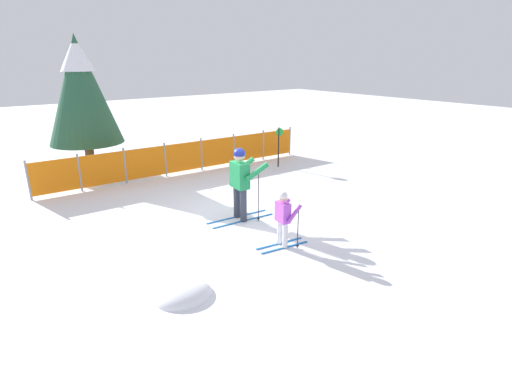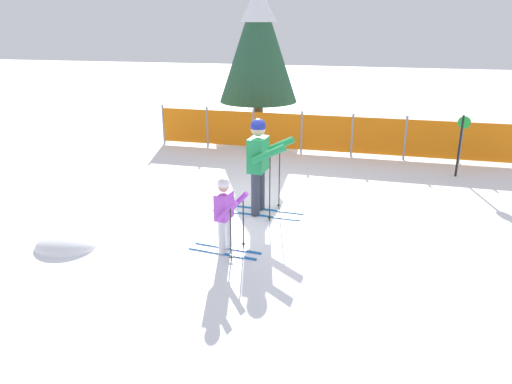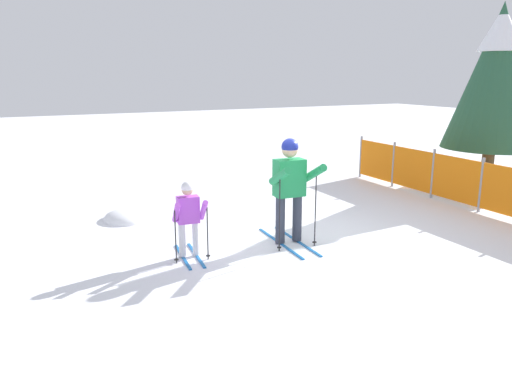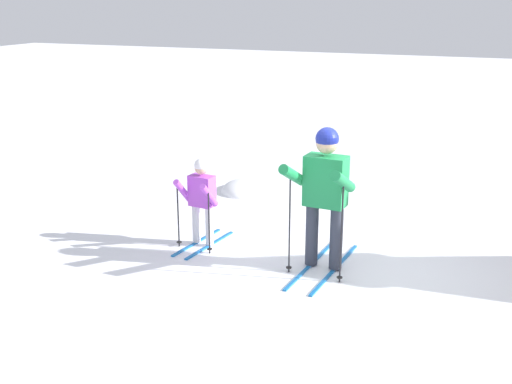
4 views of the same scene
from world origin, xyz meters
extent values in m
plane|color=white|center=(0.00, 0.00, 0.00)|extent=(60.00, 60.00, 0.00)
cube|color=#1966B2|center=(0.03, -0.06, 0.01)|extent=(1.69, 0.17, 0.02)
cube|color=#1966B2|center=(0.01, -0.38, 0.01)|extent=(1.69, 0.17, 0.02)
cylinder|color=#333847|center=(0.03, -0.06, 0.42)|extent=(0.16, 0.16, 0.80)
cylinder|color=#333847|center=(0.01, -0.38, 0.42)|extent=(0.16, 0.16, 0.80)
cube|color=#1E8C4C|center=(0.02, -0.22, 1.13)|extent=(0.32, 0.52, 0.62)
cylinder|color=#1E8C4C|center=(0.33, 0.06, 1.24)|extent=(0.64, 0.17, 0.40)
cylinder|color=#1E8C4C|center=(0.28, -0.56, 1.24)|extent=(0.64, 0.17, 0.40)
sphere|color=#D8AD8C|center=(0.02, -0.22, 1.60)|extent=(0.27, 0.27, 0.27)
sphere|color=navy|center=(0.02, -0.22, 1.65)|extent=(0.28, 0.28, 0.28)
cylinder|color=black|center=(0.36, 0.08, 0.62)|extent=(0.02, 0.02, 1.25)
cylinder|color=black|center=(0.36, 0.08, 0.06)|extent=(0.07, 0.07, 0.01)
cylinder|color=black|center=(0.31, -0.58, 0.62)|extent=(0.02, 0.02, 1.25)
cylinder|color=black|center=(0.31, -0.58, 0.06)|extent=(0.07, 0.07, 0.01)
cube|color=#1966B2|center=(-0.10, -1.86, 0.01)|extent=(1.14, 0.20, 0.02)
cube|color=#1966B2|center=(-0.13, -2.07, 0.01)|extent=(1.14, 0.20, 0.02)
cylinder|color=silver|center=(-0.10, -1.86, 0.29)|extent=(0.11, 0.11, 0.54)
cylinder|color=silver|center=(-0.13, -2.07, 0.29)|extent=(0.11, 0.11, 0.54)
cube|color=#B24CD8|center=(-0.12, -1.97, 0.77)|extent=(0.23, 0.36, 0.42)
cylinder|color=#B24CD8|center=(0.06, -1.78, 0.78)|extent=(0.36, 0.13, 0.38)
cylinder|color=#B24CD8|center=(0.00, -2.19, 0.78)|extent=(0.36, 0.13, 0.38)
sphere|color=#D8AD8C|center=(-0.12, -1.97, 1.09)|extent=(0.18, 0.18, 0.18)
sphere|color=white|center=(-0.12, -1.97, 1.12)|extent=(0.19, 0.19, 0.19)
cylinder|color=black|center=(0.13, -1.75, 0.42)|extent=(0.02, 0.02, 0.84)
cylinder|color=black|center=(0.13, -1.75, 0.06)|extent=(0.07, 0.07, 0.01)
cylinder|color=black|center=(0.07, -2.24, 0.42)|extent=(0.02, 0.02, 0.84)
cylinder|color=black|center=(0.07, -2.24, 0.06)|extent=(0.07, 0.07, 0.01)
cylinder|color=gray|center=(-3.85, 4.43, 0.57)|extent=(0.06, 0.06, 1.14)
cylinder|color=gray|center=(-2.51, 4.40, 0.57)|extent=(0.06, 0.06, 1.14)
cylinder|color=gray|center=(-1.17, 4.36, 0.57)|extent=(0.06, 0.06, 1.14)
cylinder|color=gray|center=(0.17, 4.32, 0.57)|extent=(0.06, 0.06, 1.14)
cylinder|color=gray|center=(1.51, 4.29, 0.57)|extent=(0.06, 0.06, 1.14)
cylinder|color=gray|center=(2.86, 4.25, 0.57)|extent=(0.06, 0.06, 1.14)
cylinder|color=gray|center=(4.20, 4.22, 0.57)|extent=(0.06, 0.06, 1.14)
cylinder|color=gray|center=(5.54, 4.18, 0.57)|extent=(0.06, 0.06, 1.14)
cube|color=orange|center=(-3.18, 4.41, 0.57)|extent=(1.34, 0.07, 0.96)
cube|color=orange|center=(-1.84, 4.38, 0.57)|extent=(1.34, 0.07, 0.96)
cube|color=orange|center=(-0.50, 4.34, 0.57)|extent=(1.34, 0.07, 0.96)
cube|color=orange|center=(0.84, 4.31, 0.57)|extent=(1.34, 0.07, 0.96)
cube|color=orange|center=(2.18, 4.27, 0.57)|extent=(1.34, 0.07, 0.96)
cube|color=orange|center=(3.53, 4.23, 0.57)|extent=(1.34, 0.07, 0.96)
cube|color=orange|center=(4.87, 4.20, 0.57)|extent=(1.34, 0.07, 0.96)
cylinder|color=#4C3823|center=(-1.58, 6.74, 0.48)|extent=(0.30, 0.30, 0.96)
cone|color=#25543B|center=(-1.58, 6.74, 2.74)|extent=(2.44, 2.44, 3.57)
cone|color=white|center=(-1.58, 6.74, 3.89)|extent=(1.10, 1.10, 1.07)
cylinder|color=black|center=(3.98, 3.04, 0.71)|extent=(0.05, 0.05, 1.42)
cylinder|color=green|center=(4.01, 3.03, 1.26)|extent=(0.27, 0.10, 0.28)
ellipsoid|color=white|center=(-2.65, -2.39, 0.00)|extent=(0.99, 0.84, 0.40)
camera|label=1|loc=(-5.15, -7.73, 3.80)|focal=28.00mm
camera|label=2|loc=(1.98, -8.77, 3.49)|focal=35.00mm
camera|label=3|loc=(6.97, -4.45, 2.82)|focal=35.00mm
camera|label=4|loc=(7.23, 1.75, 3.29)|focal=45.00mm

